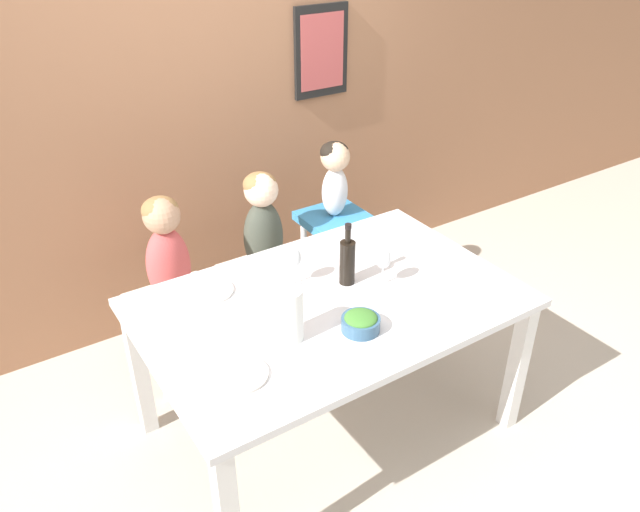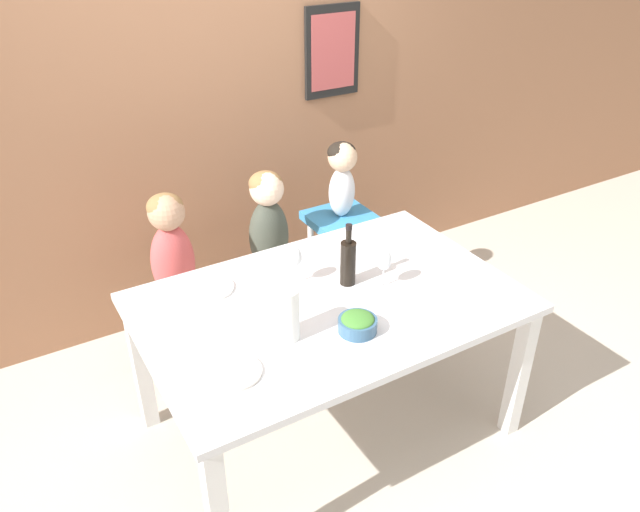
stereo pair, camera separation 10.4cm
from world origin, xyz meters
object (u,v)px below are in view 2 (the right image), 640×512
person_baby_right (342,172)px  wine_bottle (348,261)px  person_child_center (268,218)px  salad_bowl_large (358,323)px  chair_right_highchair (341,238)px  wine_glass_near (384,261)px  paper_towel_roll (286,314)px  wine_glass_far (295,258)px  chair_far_left (180,308)px  dinner_plate_back_left (210,288)px  chair_far_center (271,280)px  dinner_plate_front_left (233,372)px  person_child_left (170,243)px

person_baby_right → wine_bottle: 0.80m
person_child_center → salad_bowl_large: bearing=-95.6°
chair_right_highchair → wine_glass_near: size_ratio=3.75×
paper_towel_roll → wine_glass_near: (0.55, 0.11, 0.02)m
wine_bottle → wine_glass_far: size_ratio=1.61×
salad_bowl_large → wine_glass_far: bearing=96.2°
chair_far_left → dinner_plate_back_left: (0.03, -0.42, 0.36)m
chair_far_center → dinner_plate_back_left: dinner_plate_back_left is taller
chair_far_center → wine_glass_far: wine_glass_far is taller
dinner_plate_front_left → person_child_left: bearing=84.2°
chair_far_center → person_baby_right: person_baby_right is taller
person_baby_right → salad_bowl_large: person_baby_right is taller
chair_far_left → person_child_center: (0.53, 0.00, 0.39)m
person_baby_right → dinner_plate_front_left: (-1.09, -0.99, -0.20)m
wine_glass_far → salad_bowl_large: wine_glass_far is taller
chair_far_center → person_child_center: size_ratio=0.83×
chair_right_highchair → salad_bowl_large: (-0.56, -1.01, 0.25)m
person_baby_right → wine_bottle: bearing=-120.2°
wine_bottle → wine_glass_near: bearing=-39.4°
wine_glass_near → salad_bowl_large: wine_glass_near is taller
chair_right_highchair → person_child_left: size_ratio=1.20×
person_child_left → dinner_plate_front_left: (-0.10, -0.99, -0.03)m
person_child_center → wine_bottle: same height
chair_far_center → salad_bowl_large: salad_bowl_large is taller
chair_far_center → salad_bowl_large: bearing=-95.6°
salad_bowl_large → person_child_center: bearing=84.4°
wine_glass_near → chair_right_highchair: bearing=70.6°
person_baby_right → dinner_plate_back_left: size_ratio=2.04×
paper_towel_roll → salad_bowl_large: (0.27, -0.11, -0.07)m
wine_glass_near → wine_glass_far: same height
wine_glass_far → salad_bowl_large: 0.45m
chair_far_center → dinner_plate_front_left: size_ratio=2.25×
person_child_left → dinner_plate_back_left: 0.43m
wine_glass_near → wine_glass_far: (-0.33, 0.22, 0.00)m
person_child_left → paper_towel_roll: person_child_left is taller
person_child_left → wine_bottle: bearing=-49.4°
person_baby_right → wine_bottle: (-0.40, -0.69, -0.09)m
person_child_left → person_child_center: same height
chair_far_center → chair_far_left: bearing=180.0°
chair_right_highchair → person_baby_right: (0.00, 0.00, 0.41)m
chair_right_highchair → wine_bottle: (-0.40, -0.69, 0.32)m
chair_far_center → wine_bottle: wine_bottle is taller
chair_far_center → salad_bowl_large: 1.08m
wine_bottle → dinner_plate_front_left: bearing=-156.5°
wine_bottle → paper_towel_roll: (-0.42, -0.21, -0.00)m
paper_towel_roll → wine_glass_near: bearing=11.2°
paper_towel_roll → salad_bowl_large: 0.30m
chair_far_left → dinner_plate_back_left: 0.55m
person_child_center → person_baby_right: (0.46, 0.00, 0.16)m
salad_bowl_large → dinner_plate_back_left: salad_bowl_large is taller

